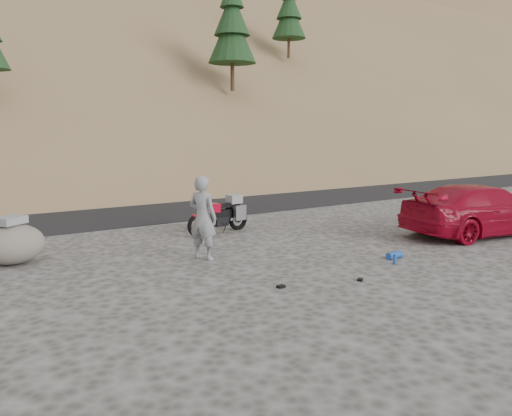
# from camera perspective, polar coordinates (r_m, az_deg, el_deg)

# --- Properties ---
(ground) EXTENTS (140.00, 140.00, 0.00)m
(ground) POSITION_cam_1_polar(r_m,az_deg,el_deg) (11.19, 0.89, -6.18)
(ground) COLOR #3D3B38
(ground) RESTS_ON ground
(road) EXTENTS (120.00, 7.00, 0.05)m
(road) POSITION_cam_1_polar(r_m,az_deg,el_deg) (19.18, -14.26, -0.12)
(road) COLOR black
(road) RESTS_ON ground
(hillside) EXTENTS (120.00, 73.00, 46.72)m
(hillside) POSITION_cam_1_polar(r_m,az_deg,el_deg) (50.87, -27.06, 17.18)
(hillside) COLOR brown
(hillside) RESTS_ON ground
(motorcycle) EXTENTS (2.10, 0.79, 1.26)m
(motorcycle) POSITION_cam_1_polar(r_m,az_deg,el_deg) (14.30, -4.01, -0.69)
(motorcycle) COLOR black
(motorcycle) RESTS_ON ground
(man) EXTENTS (0.74, 0.83, 1.91)m
(man) POSITION_cam_1_polar(r_m,az_deg,el_deg) (11.50, -6.02, -5.82)
(man) COLOR gray
(man) RESTS_ON ground
(red_car) EXTENTS (5.10, 2.71, 1.41)m
(red_car) POSITION_cam_1_polar(r_m,az_deg,el_deg) (15.47, 24.17, -2.75)
(red_car) COLOR maroon
(red_car) RESTS_ON ground
(boulder) EXTENTS (1.72, 1.62, 1.07)m
(boulder) POSITION_cam_1_polar(r_m,az_deg,el_deg) (12.16, -26.15, -3.62)
(boulder) COLOR #5B574E
(boulder) RESTS_ON ground
(gear_blue_mat) EXTENTS (0.42, 0.19, 0.17)m
(gear_blue_mat) POSITION_cam_1_polar(r_m,az_deg,el_deg) (11.87, 15.53, -5.22)
(gear_blue_mat) COLOR #184595
(gear_blue_mat) RESTS_ON ground
(gear_bottle) EXTENTS (0.08, 0.08, 0.21)m
(gear_bottle) POSITION_cam_1_polar(r_m,az_deg,el_deg) (11.39, 15.57, -5.69)
(gear_bottle) COLOR #184595
(gear_bottle) RESTS_ON ground
(gear_funnel) EXTENTS (0.16, 0.16, 0.19)m
(gear_funnel) POSITION_cam_1_polar(r_m,az_deg,el_deg) (11.84, 15.16, -5.18)
(gear_funnel) COLOR red
(gear_funnel) RESTS_ON ground
(gear_glove_a) EXTENTS (0.16, 0.12, 0.04)m
(gear_glove_a) POSITION_cam_1_polar(r_m,az_deg,el_deg) (9.44, 2.86, -8.94)
(gear_glove_a) COLOR black
(gear_glove_a) RESTS_ON ground
(gear_glove_b) EXTENTS (0.16, 0.16, 0.04)m
(gear_glove_b) POSITION_cam_1_polar(r_m,az_deg,el_deg) (10.04, 11.82, -8.01)
(gear_glove_b) COLOR black
(gear_glove_b) RESTS_ON ground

